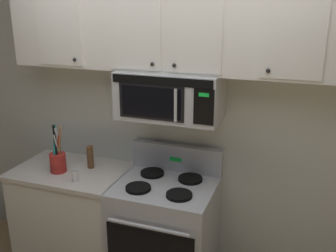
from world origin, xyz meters
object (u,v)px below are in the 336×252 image
salt_shaker (75,175)px  pepper_mill (90,157)px  stove_range (165,233)px  utensil_crock_red (58,159)px  over_range_microwave (170,95)px

salt_shaker → pepper_mill: (-0.02, 0.26, 0.05)m
salt_shaker → pepper_mill: pepper_mill is taller
stove_range → utensil_crock_red: size_ratio=2.81×
stove_range → utensil_crock_red: (-0.90, -0.07, 0.54)m
stove_range → over_range_microwave: size_ratio=1.47×
salt_shaker → pepper_mill: bearing=94.1°
stove_range → pepper_mill: 0.88m
utensil_crock_red → salt_shaker: 0.26m
utensil_crock_red → salt_shaker: bearing=-25.2°
stove_range → utensil_crock_red: bearing=-175.5°
utensil_crock_red → stove_range: bearing=4.5°
salt_shaker → stove_range: bearing=14.8°
over_range_microwave → pepper_mill: size_ratio=3.95×
utensil_crock_red → pepper_mill: (0.21, 0.16, -0.01)m
over_range_microwave → utensil_crock_red: (-0.90, -0.19, -0.57)m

